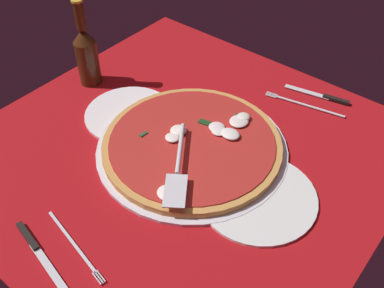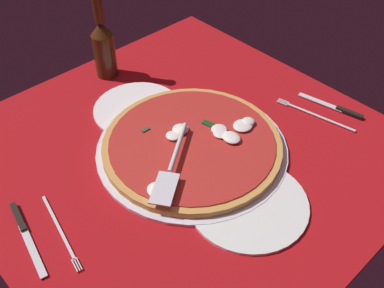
{
  "view_description": "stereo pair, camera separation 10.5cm",
  "coord_description": "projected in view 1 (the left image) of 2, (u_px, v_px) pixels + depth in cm",
  "views": [
    {
      "loc": [
        49.83,
        -57.51,
        73.98
      ],
      "look_at": [
        1.77,
        1.64,
        2.21
      ],
      "focal_mm": 42.32,
      "sensor_mm": 36.0,
      "label": 1
    },
    {
      "loc": [
        57.47,
        -50.38,
        73.98
      ],
      "look_at": [
        1.77,
        1.64,
        2.21
      ],
      "focal_mm": 42.32,
      "sensor_mm": 36.0,
      "label": 2
    }
  ],
  "objects": [
    {
      "name": "ground_plane",
      "position": [
        182.0,
        153.0,
        1.06
      ],
      "size": [
        92.34,
        92.34,
        0.8
      ],
      "primitive_type": "cube",
      "color": "#A31015"
    },
    {
      "name": "checker_pattern",
      "position": [
        182.0,
        151.0,
        1.06
      ],
      "size": [
        92.34,
        92.34,
        0.1
      ],
      "color": "silver",
      "rests_on": "ground_plane"
    },
    {
      "name": "pizza_pan",
      "position": [
        192.0,
        149.0,
        1.06
      ],
      "size": [
        44.6,
        44.6,
        1.11
      ],
      "primitive_type": "cylinder",
      "color": "silver",
      "rests_on": "ground_plane"
    },
    {
      "name": "dinner_plate_left",
      "position": [
        129.0,
        114.0,
        1.15
      ],
      "size": [
        22.6,
        22.6,
        1.0
      ],
      "primitive_type": "cylinder",
      "color": "white",
      "rests_on": "ground_plane"
    },
    {
      "name": "dinner_plate_right",
      "position": [
        258.0,
        197.0,
        0.95
      ],
      "size": [
        25.1,
        25.1,
        1.0
      ],
      "primitive_type": "cylinder",
      "color": "silver",
      "rests_on": "ground_plane"
    },
    {
      "name": "pizza",
      "position": [
        193.0,
        144.0,
        1.05
      ],
      "size": [
        41.69,
        41.69,
        3.24
      ],
      "color": "#CD8F47",
      "rests_on": "pizza_pan"
    },
    {
      "name": "pizza_server",
      "position": [
        178.0,
        166.0,
        0.96
      ],
      "size": [
        16.38,
        21.44,
        1.0
      ],
      "rotation": [
        0.0,
        0.0,
        5.33
      ],
      "color": "silver",
      "rests_on": "pizza"
    },
    {
      "name": "place_setting_near",
      "position": [
        56.0,
        249.0,
        0.86
      ],
      "size": [
        23.04,
        16.62,
        1.4
      ],
      "rotation": [
        0.0,
        0.0,
        -0.19
      ],
      "color": "white",
      "rests_on": "ground_plane"
    },
    {
      "name": "place_setting_far",
      "position": [
        314.0,
        101.0,
        1.19
      ],
      "size": [
        20.97,
        15.51,
        1.4
      ],
      "rotation": [
        0.0,
        0.0,
        3.34
      ],
      "color": "white",
      "rests_on": "ground_plane"
    },
    {
      "name": "beer_bottle",
      "position": [
        87.0,
        54.0,
        1.2
      ],
      "size": [
        5.97,
        5.97,
        24.49
      ],
      "color": "#412310",
      "rests_on": "ground_plane"
    }
  ]
}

